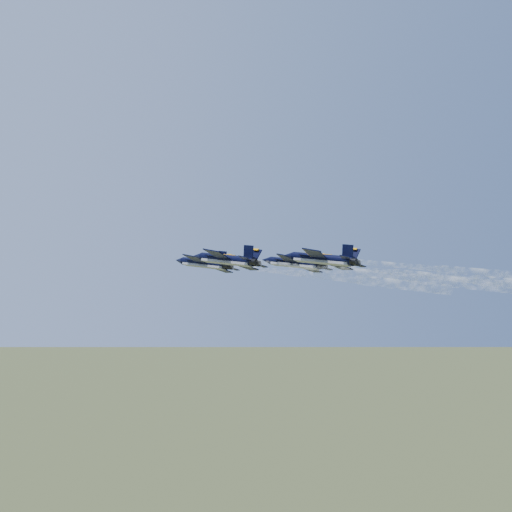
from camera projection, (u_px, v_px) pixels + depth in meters
name	position (u px, v px, depth m)	size (l,w,h in m)	color
jet_lead	(203.00, 263.00, 120.69)	(10.91, 15.29, 4.31)	black
jet_left	(226.00, 260.00, 105.85)	(10.91, 15.29, 4.31)	black
jet_right	(294.00, 263.00, 119.07)	(10.91, 15.29, 4.31)	black
jet_slot	(321.00, 259.00, 104.21)	(10.91, 15.29, 4.31)	black
smoke_trail_lead	(354.00, 257.00, 98.91)	(17.50, 40.38, 1.82)	white
smoke_trail_left	(408.00, 251.00, 84.06)	(17.50, 40.38, 1.82)	white
smoke_trail_right	(467.00, 257.00, 97.29)	(17.50, 40.38, 1.82)	white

